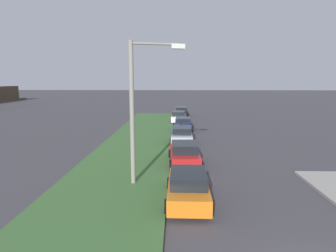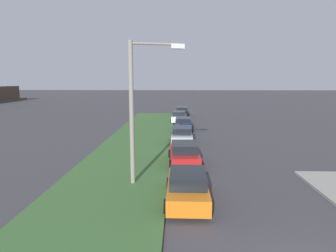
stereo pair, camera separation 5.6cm
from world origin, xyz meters
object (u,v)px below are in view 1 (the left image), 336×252
(parked_car_silver, at_px, (182,135))
(streetlight, at_px, (139,103))
(parked_car_blue, at_px, (183,124))
(parked_car_orange, at_px, (188,187))
(parked_car_black, at_px, (182,112))
(parked_car_white, at_px, (179,117))
(parked_car_red, at_px, (184,154))

(parked_car_silver, xyz_separation_m, streetlight, (-10.23, 2.41, 3.67))
(parked_car_blue, bearing_deg, streetlight, 173.13)
(parked_car_orange, bearing_deg, parked_car_blue, -0.07)
(parked_car_orange, distance_m, parked_car_black, 31.19)
(parked_car_orange, distance_m, parked_car_silver, 12.35)
(parked_car_orange, xyz_separation_m, parked_car_black, (31.19, -0.22, 0.00))
(parked_car_orange, distance_m, parked_car_blue, 18.64)
(parked_car_blue, relative_size, parked_car_white, 1.00)
(parked_car_red, relative_size, parked_car_blue, 1.00)
(parked_car_orange, height_order, streetlight, streetlight)
(parked_car_orange, bearing_deg, parked_car_silver, 0.87)
(parked_car_black, xyz_separation_m, streetlight, (-29.06, 2.71, 3.67))
(parked_car_black, bearing_deg, parked_car_red, -178.77)
(parked_car_red, relative_size, parked_car_silver, 1.01)
(parked_car_silver, height_order, parked_car_black, same)
(parked_car_black, bearing_deg, parked_car_orange, -178.63)
(parked_car_white, height_order, parked_car_black, same)
(streetlight, bearing_deg, parked_car_black, -5.33)
(parked_car_blue, height_order, parked_car_white, same)
(parked_car_silver, bearing_deg, parked_car_red, -178.87)
(parked_car_silver, height_order, parked_car_white, same)
(parked_car_red, distance_m, parked_car_blue, 12.69)
(streetlight, bearing_deg, parked_car_silver, -13.29)
(parked_car_red, bearing_deg, parked_car_orange, 177.38)
(parked_car_orange, bearing_deg, parked_car_red, 0.71)
(parked_car_silver, relative_size, parked_car_white, 0.99)
(parked_car_orange, height_order, parked_car_black, same)
(parked_car_blue, xyz_separation_m, streetlight, (-16.51, 2.68, 3.67))
(parked_car_orange, height_order, parked_car_silver, same)
(parked_car_red, relative_size, parked_car_white, 1.00)
(parked_car_orange, xyz_separation_m, parked_car_red, (5.95, 0.02, 0.00))
(parked_car_silver, bearing_deg, streetlight, 167.36)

